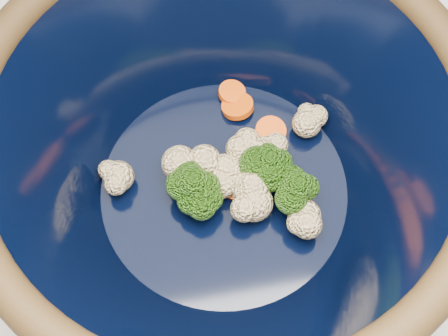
% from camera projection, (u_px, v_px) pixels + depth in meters
% --- Properties ---
extents(ground, '(3.00, 3.00, 0.00)m').
position_uv_depth(ground, '(197.00, 331.00, 1.41)').
color(ground, '#9E7A54').
rests_on(ground, ground).
extents(counter, '(1.20, 1.20, 0.90)m').
position_uv_depth(counter, '(186.00, 276.00, 1.01)').
color(counter, white).
rests_on(counter, ground).
extents(mixing_bowl, '(0.44, 0.44, 0.17)m').
position_uv_depth(mixing_bowl, '(224.00, 159.00, 0.49)').
color(mixing_bowl, black).
rests_on(mixing_bowl, counter).
extents(vegetable_pile, '(0.20, 0.16, 0.05)m').
position_uv_depth(vegetable_pile, '(241.00, 175.00, 0.52)').
color(vegetable_pile, '#608442').
rests_on(vegetable_pile, mixing_bowl).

